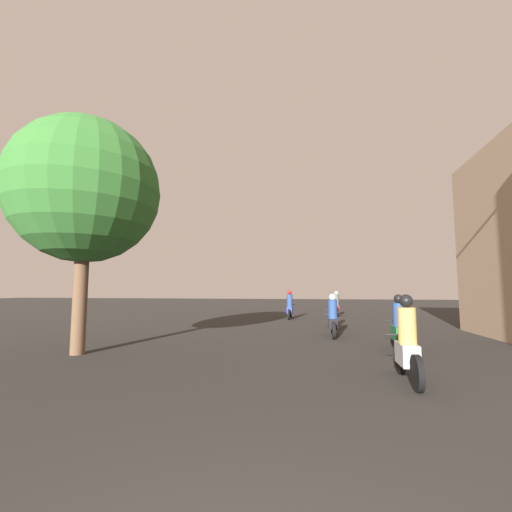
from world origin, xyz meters
TOP-DOWN VIEW (x-y plane):
  - motorcycle_silver at (1.83, 5.65)m, footprint 0.60×1.85m
  - motorcycle_green at (2.39, 8.92)m, footprint 0.60×1.83m
  - motorcycle_black at (0.72, 11.65)m, footprint 0.60×2.07m
  - motorcycle_orange at (0.84, 14.59)m, footprint 0.60×1.96m
  - motorcycle_blue at (-1.44, 18.81)m, footprint 0.60×1.92m
  - motorcycle_red at (1.32, 21.58)m, footprint 0.60×1.90m
  - street_tree at (-5.93, 6.92)m, footprint 3.92×3.92m

SIDE VIEW (x-z plane):
  - motorcycle_orange at x=0.84m, z-range -0.14..1.34m
  - motorcycle_black at x=0.72m, z-range -0.15..1.37m
  - motorcycle_green at x=2.39m, z-range -0.15..1.39m
  - motorcycle_red at x=1.32m, z-range -0.16..1.41m
  - motorcycle_silver at x=1.83m, z-range -0.15..1.43m
  - motorcycle_blue at x=-1.44m, z-range -0.17..1.46m
  - street_tree at x=-5.93m, z-range 1.17..7.49m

